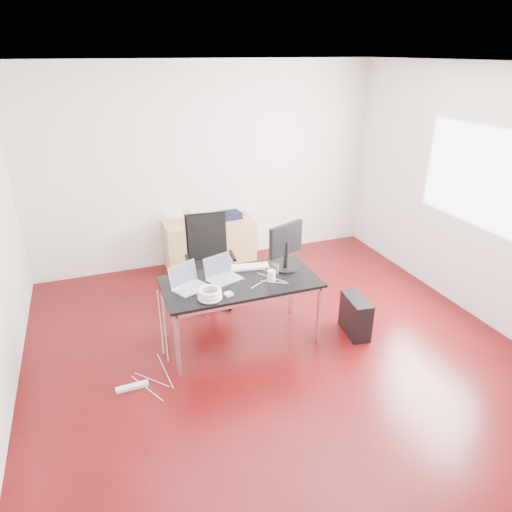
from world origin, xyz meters
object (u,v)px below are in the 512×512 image
object	(u,v)px
desk	(240,285)
filing_cabinet_right	(235,240)
office_chair	(209,256)
filing_cabinet_left	(184,247)
pc_tower	(356,316)

from	to	relation	value
desk	filing_cabinet_right	size ratio (longest dim) A/B	2.29
office_chair	desk	bearing A→B (deg)	-80.37
filing_cabinet_left	filing_cabinet_right	size ratio (longest dim) A/B	1.00
office_chair	pc_tower	world-z (taller)	office_chair
filing_cabinet_left	office_chair	bearing A→B (deg)	-83.06
desk	pc_tower	bearing A→B (deg)	-14.17
desk	filing_cabinet_left	distance (m)	1.99
office_chair	filing_cabinet_left	world-z (taller)	office_chair
desk	filing_cabinet_left	bearing A→B (deg)	95.63
desk	filing_cabinet_left	world-z (taller)	desk
filing_cabinet_right	pc_tower	world-z (taller)	filing_cabinet_right
filing_cabinet_left	filing_cabinet_right	bearing A→B (deg)	0.00
office_chair	pc_tower	xyz separation A→B (m)	(1.30, -1.29, -0.39)
office_chair	filing_cabinet_right	size ratio (longest dim) A/B	1.54
filing_cabinet_right	filing_cabinet_left	bearing A→B (deg)	180.00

